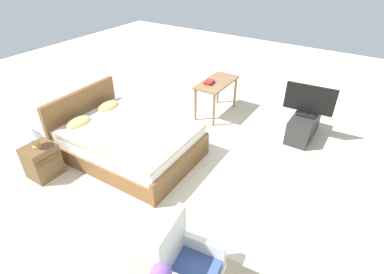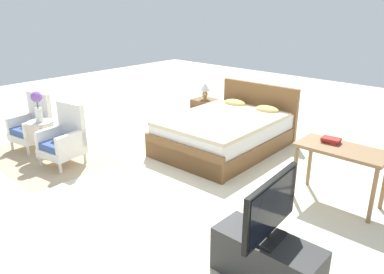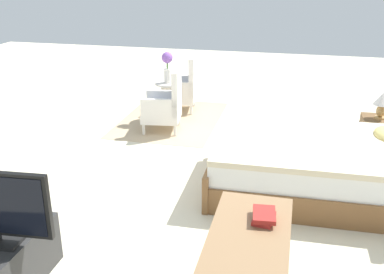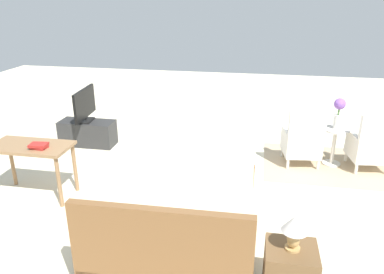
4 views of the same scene
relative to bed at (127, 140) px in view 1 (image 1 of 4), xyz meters
name	(u,v)px [view 1 (image 1 of 4)]	position (x,y,z in m)	size (l,w,h in m)	color
ground_plane	(189,178)	(0.05, -1.20, -0.30)	(16.00, 16.00, 0.00)	beige
bed	(127,140)	(0.00, 0.00, 0.00)	(1.58, 2.21, 0.96)	brown
armchair_by_window_right	(187,266)	(-1.44, -2.15, 0.08)	(0.61, 0.61, 0.92)	white
nightstand	(42,161)	(-1.10, 0.74, -0.03)	(0.44, 0.41, 0.53)	brown
table_lamp	(33,135)	(-1.10, 0.74, 0.45)	(0.22, 0.22, 0.33)	tan
tv_stand	(303,126)	(2.22, -2.33, -0.08)	(0.96, 0.40, 0.44)	#2D2D2D
tv_flatscreen	(309,100)	(2.22, -2.33, 0.44)	(0.22, 0.86, 0.58)	black
vanity_desk	(217,86)	(2.11, -0.53, 0.32)	(1.04, 0.52, 0.72)	#8E6B47
book_stack	(209,82)	(1.93, -0.45, 0.46)	(0.23, 0.17, 0.06)	#AD2823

